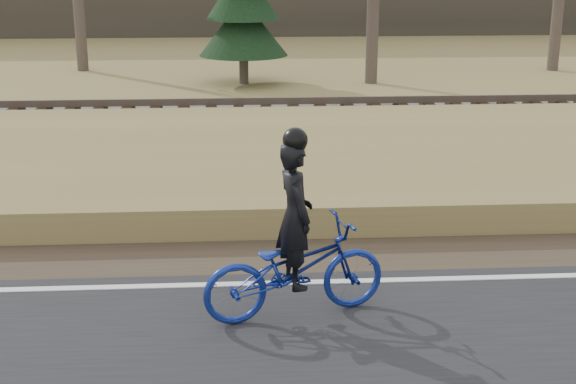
{
  "coord_description": "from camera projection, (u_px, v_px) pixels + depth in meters",
  "views": [
    {
      "loc": [
        -4.22,
        -8.56,
        3.88
      ],
      "look_at": [
        -3.64,
        0.5,
        1.1
      ],
      "focal_mm": 50.0,
      "sensor_mm": 36.0,
      "label": 1
    }
  ],
  "objects": [
    {
      "name": "shoulder",
      "position": [
        556.0,
        249.0,
        10.7
      ],
      "size": [
        120.0,
        1.6,
        0.04
      ],
      "primitive_type": "cube",
      "color": "#473A2B",
      "rests_on": "ground"
    },
    {
      "name": "embankment",
      "position": [
        489.0,
        174.0,
        13.51
      ],
      "size": [
        120.0,
        5.0,
        0.44
      ],
      "primitive_type": "cube",
      "color": "olive",
      "rests_on": "ground"
    },
    {
      "name": "ballast",
      "position": [
        435.0,
        126.0,
        17.13
      ],
      "size": [
        120.0,
        3.0,
        0.45
      ],
      "primitive_type": "cube",
      "color": "slate",
      "rests_on": "ground"
    },
    {
      "name": "railroad",
      "position": [
        436.0,
        112.0,
        17.04
      ],
      "size": [
        120.0,
        2.4,
        0.29
      ],
      "color": "black",
      "rests_on": "ballast"
    },
    {
      "name": "cyclist",
      "position": [
        295.0,
        258.0,
        8.51
      ],
      "size": [
        2.13,
        1.2,
        2.07
      ],
      "rotation": [
        0.0,
        0.0,
        1.83
      ],
      "color": "navy",
      "rests_on": "road"
    }
  ]
}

